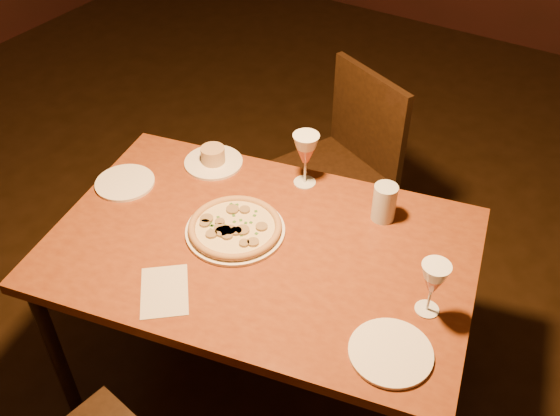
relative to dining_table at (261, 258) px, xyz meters
The scene contains 11 objects.
floor 0.69m from the dining_table, 144.53° to the right, with size 7.00×7.00×0.00m, color black.
dining_table is the anchor object (origin of this frame).
chair_far 0.77m from the dining_table, 97.54° to the left, with size 0.56×0.56×0.89m.
pizza_plate 0.13m from the dining_table, behind, with size 0.32×0.32×0.03m.
ramekin_saucer 0.47m from the dining_table, 145.14° to the left, with size 0.21×0.21×0.07m.
wine_glass_far 0.38m from the dining_table, 96.67° to the left, with size 0.09×0.09×0.20m, color #C96753, non-canonical shape.
wine_glass_right 0.56m from the dining_table, ahead, with size 0.08×0.08×0.18m, color #C96753, non-canonical shape.
water_tumbler 0.44m from the dining_table, 49.74° to the left, with size 0.08×0.08×0.13m, color silver.
side_plate_left 0.57m from the dining_table, behind, with size 0.21×0.21×0.01m, color white.
side_plate_near 0.55m from the dining_table, 17.59° to the right, with size 0.22×0.22×0.01m, color white.
menu_card 0.34m from the dining_table, 112.46° to the right, with size 0.13×0.20×0.00m, color beige.
Camera 1 is at (1.00, -1.01, 2.06)m, focal length 40.00 mm.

